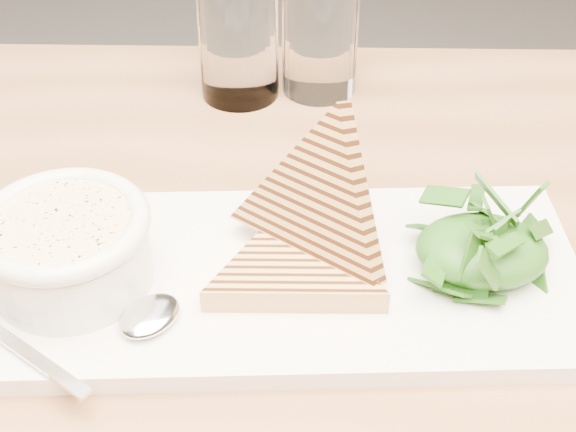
{
  "coord_description": "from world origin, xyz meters",
  "views": [
    {
      "loc": [
        0.11,
        -0.47,
        1.13
      ],
      "look_at": [
        0.1,
        -0.03,
        0.77
      ],
      "focal_mm": 50.0,
      "sensor_mm": 36.0,
      "label": 1
    }
  ],
  "objects_px": {
    "table_top": "(185,291)",
    "platter": "(287,278)",
    "glass_near": "(238,39)",
    "soup_bowl": "(69,256)",
    "glass_far": "(320,37)"
  },
  "relations": [
    {
      "from": "platter",
      "to": "soup_bowl",
      "type": "relative_size",
      "value": 3.8
    },
    {
      "from": "platter",
      "to": "glass_near",
      "type": "xyz_separation_m",
      "value": [
        -0.06,
        0.28,
        0.05
      ]
    },
    {
      "from": "table_top",
      "to": "soup_bowl",
      "type": "height_order",
      "value": "soup_bowl"
    },
    {
      "from": "glass_far",
      "to": "soup_bowl",
      "type": "bearing_deg",
      "value": -119.5
    },
    {
      "from": "soup_bowl",
      "to": "table_top",
      "type": "bearing_deg",
      "value": 20.55
    },
    {
      "from": "table_top",
      "to": "soup_bowl",
      "type": "bearing_deg",
      "value": -159.45
    },
    {
      "from": "platter",
      "to": "glass_far",
      "type": "distance_m",
      "value": 0.29
    },
    {
      "from": "table_top",
      "to": "platter",
      "type": "distance_m",
      "value": 0.08
    },
    {
      "from": "platter",
      "to": "glass_near",
      "type": "height_order",
      "value": "glass_near"
    },
    {
      "from": "soup_bowl",
      "to": "glass_near",
      "type": "height_order",
      "value": "glass_near"
    },
    {
      "from": "soup_bowl",
      "to": "glass_near",
      "type": "relative_size",
      "value": 0.96
    },
    {
      "from": "glass_near",
      "to": "table_top",
      "type": "bearing_deg",
      "value": -94.59
    },
    {
      "from": "table_top",
      "to": "glass_far",
      "type": "height_order",
      "value": "glass_far"
    },
    {
      "from": "table_top",
      "to": "glass_near",
      "type": "distance_m",
      "value": 0.28
    },
    {
      "from": "glass_near",
      "to": "glass_far",
      "type": "bearing_deg",
      "value": 9.1
    }
  ]
}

